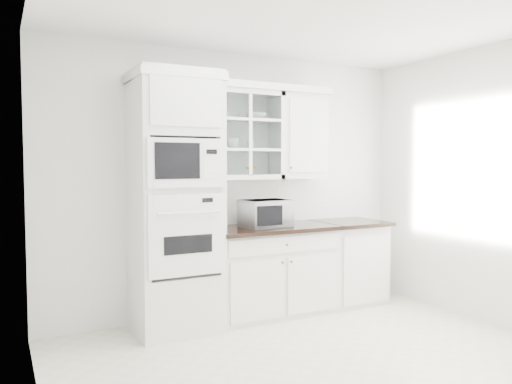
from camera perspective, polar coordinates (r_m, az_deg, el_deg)
ground at (r=4.04m, az=8.66°, el=-19.42°), size 4.00×3.50×0.01m
room_shell at (r=4.09m, az=5.30°, el=6.31°), size 4.00×3.50×2.70m
oven_column at (r=4.67m, az=-9.20°, el=-1.21°), size 0.76×0.68×2.40m
base_cabinet_run at (r=5.22m, az=1.70°, el=-8.88°), size 1.32×0.67×0.92m
extra_base_cabinet at (r=5.76m, az=10.49°, el=-7.77°), size 0.72×0.67×0.92m
upper_cabinet_glass at (r=5.11m, az=-1.49°, el=6.51°), size 0.80×0.33×0.90m
upper_cabinet_solid at (r=5.44m, az=4.95°, el=6.31°), size 0.55×0.33×0.90m
crown_molding at (r=5.10m, az=-2.46°, el=12.01°), size 2.14×0.38×0.07m
countertop_microwave at (r=5.05m, az=1.04°, el=-2.45°), size 0.51×0.44×0.28m
bowl_a at (r=5.06m, az=-2.99°, el=8.62°), size 0.24×0.24×0.05m
bowl_b at (r=5.19m, az=0.06°, el=8.62°), size 0.28×0.28×0.07m
cup_a at (r=5.05m, az=-2.64°, el=5.55°), size 0.15×0.15×0.10m
cup_b at (r=5.14m, az=-0.52°, el=5.41°), size 0.11×0.11×0.08m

